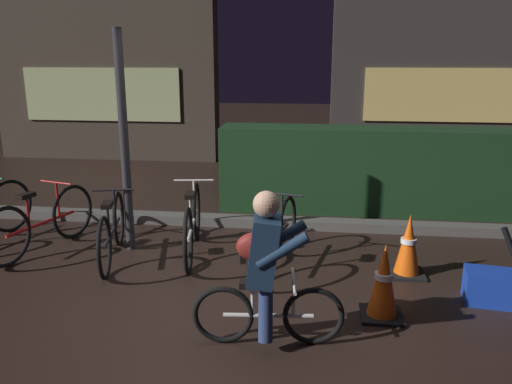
{
  "coord_description": "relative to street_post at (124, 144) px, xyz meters",
  "views": [
    {
      "loc": [
        0.8,
        -4.24,
        2.21
      ],
      "look_at": [
        0.2,
        0.6,
        0.9
      ],
      "focal_mm": 36.04,
      "sensor_mm": 36.0,
      "label": 1
    }
  ],
  "objects": [
    {
      "name": "ground_plane",
      "position": [
        1.35,
        -1.2,
        -1.24
      ],
      "size": [
        40.0,
        40.0,
        0.0
      ],
      "primitive_type": "plane",
      "color": "black"
    },
    {
      "name": "sidewalk_curb",
      "position": [
        1.35,
        1.0,
        -1.18
      ],
      "size": [
        12.0,
        0.24,
        0.12
      ],
      "primitive_type": "cube",
      "color": "#56544F",
      "rests_on": "ground"
    },
    {
      "name": "hedge_row",
      "position": [
        3.15,
        1.9,
        -0.64
      ],
      "size": [
        4.8,
        0.7,
        1.21
      ],
      "primitive_type": "cube",
      "color": "#19381C",
      "rests_on": "ground"
    },
    {
      "name": "storefront_left",
      "position": [
        -2.41,
        5.3,
        1.13
      ],
      "size": [
        4.82,
        0.54,
        4.77
      ],
      "color": "#42382D",
      "rests_on": "ground"
    },
    {
      "name": "storefront_right",
      "position": [
        4.69,
        6.0,
        0.93
      ],
      "size": [
        4.61,
        0.54,
        4.37
      ],
      "color": "#383330",
      "rests_on": "ground"
    },
    {
      "name": "street_post",
      "position": [
        0.0,
        0.0,
        0.0
      ],
      "size": [
        0.1,
        0.1,
        2.49
      ],
      "primitive_type": "cylinder",
      "color": "#2D2D33",
      "rests_on": "ground"
    },
    {
      "name": "parked_bike_left_mid",
      "position": [
        -0.98,
        -0.18,
        -0.9
      ],
      "size": [
        0.56,
        1.61,
        0.77
      ],
      "rotation": [
        0.0,
        0.0,
        1.28
      ],
      "color": "black",
      "rests_on": "ground"
    },
    {
      "name": "parked_bike_center_left",
      "position": [
        -0.07,
        -0.35,
        -0.91
      ],
      "size": [
        0.49,
        1.58,
        0.74
      ],
      "rotation": [
        0.0,
        0.0,
        1.8
      ],
      "color": "black",
      "rests_on": "ground"
    },
    {
      "name": "parked_bike_center_right",
      "position": [
        0.77,
        -0.06,
        -0.88
      ],
      "size": [
        0.46,
        1.74,
        0.81
      ],
      "rotation": [
        0.0,
        0.0,
        1.72
      ],
      "color": "black",
      "rests_on": "ground"
    },
    {
      "name": "parked_bike_right_mid",
      "position": [
        1.72,
        -0.35,
        -0.9
      ],
      "size": [
        0.48,
        1.61,
        0.76
      ],
      "rotation": [
        0.0,
        0.0,
        1.36
      ],
      "color": "black",
      "rests_on": "ground"
    },
    {
      "name": "traffic_cone_near",
      "position": [
        2.74,
        -1.3,
        -0.92
      ],
      "size": [
        0.36,
        0.36,
        0.68
      ],
      "color": "black",
      "rests_on": "ground"
    },
    {
      "name": "traffic_cone_far",
      "position": [
        3.1,
        -0.37,
        -0.93
      ],
      "size": [
        0.36,
        0.36,
        0.66
      ],
      "color": "black",
      "rests_on": "ground"
    },
    {
      "name": "blue_crate",
      "position": [
        3.75,
        -0.9,
        -1.09
      ],
      "size": [
        0.48,
        0.38,
        0.3
      ],
      "primitive_type": "cube",
      "rotation": [
        0.0,
        0.0,
        -0.14
      ],
      "color": "#193DB7",
      "rests_on": "ground"
    },
    {
      "name": "cyclist",
      "position": [
        1.78,
        -1.82,
        -0.62
      ],
      "size": [
        1.19,
        0.5,
        1.25
      ],
      "rotation": [
        0.0,
        0.0,
        0.09
      ],
      "color": "black",
      "rests_on": "ground"
    }
  ]
}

